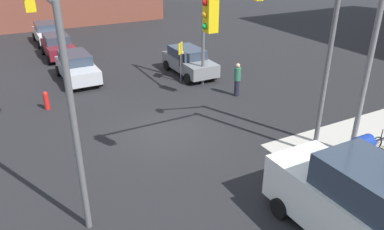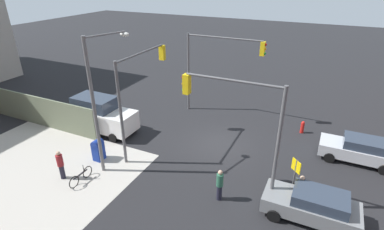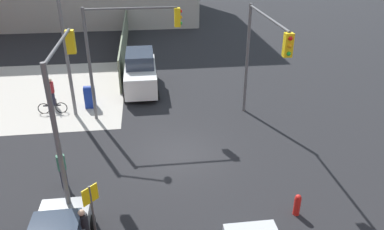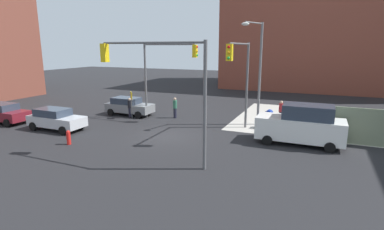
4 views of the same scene
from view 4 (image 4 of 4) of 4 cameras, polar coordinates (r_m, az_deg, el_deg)
ground_plane at (r=21.36m, az=-4.64°, el=-4.00°), size 120.00×120.00×0.00m
sidewalk_corner at (r=27.74m, az=21.36°, el=-0.92°), size 12.00×12.00×0.01m
building_warehouse_north at (r=52.18m, az=26.13°, el=15.17°), size 32.00×18.00×18.93m
traffic_signal_nw_corner at (r=25.69m, az=-5.26°, el=9.28°), size 5.05×0.36×6.50m
traffic_signal_se_corner at (r=15.58m, az=-5.94°, el=7.29°), size 6.29×0.36×6.50m
traffic_signal_ne_corner at (r=21.21m, az=9.31°, el=8.48°), size 0.36×5.31×6.50m
street_lamp_corner at (r=23.97m, az=12.44°, el=9.02°), size 1.14×2.56×8.00m
warning_sign_two_way at (r=26.66m, az=-11.48°, el=2.78°), size 0.48×0.48×2.40m
mailbox_blue at (r=23.91m, az=14.41°, el=-0.65°), size 0.56×0.64×1.43m
fire_hydrant at (r=20.92m, az=-22.46°, el=-3.93°), size 0.26×0.26×0.94m
hatchback_gray at (r=28.30m, az=-11.92°, el=1.70°), size 4.39×2.02×1.62m
coupe_maroon at (r=29.25m, az=-32.12°, el=0.34°), size 4.08×2.02×1.62m
sedan_silver at (r=24.96m, az=-24.51°, el=-0.66°), size 4.40×2.02×1.62m
van_white_delivery at (r=20.45m, az=20.13°, el=-1.80°), size 5.40×2.32×2.62m
pedestrian_crossing at (r=27.25m, az=-11.76°, el=1.44°), size 0.36×0.36×1.76m
pedestrian_waiting at (r=26.12m, az=16.57°, el=0.76°), size 0.36×0.36×1.81m
pedestrian_walking_north at (r=26.50m, az=-3.26°, el=1.46°), size 0.36×0.36×1.83m
bicycle_leaning_on_fence at (r=26.21m, az=13.83°, el=-0.39°), size 0.05×1.75×0.97m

